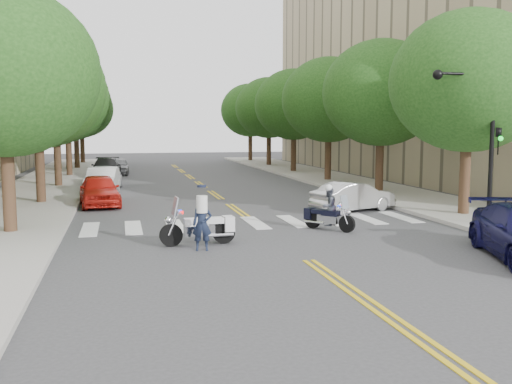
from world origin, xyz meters
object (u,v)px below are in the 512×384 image
object	(u,v)px
officer_standing	(202,224)
convertible	(353,197)
motorcycle_parked	(204,228)
motorcycle_police	(327,210)

from	to	relation	value
officer_standing	convertible	xyz separation A→B (m)	(7.64, 6.50, -0.15)
motorcycle_parked	convertible	xyz separation A→B (m)	(7.45, 5.64, 0.11)
officer_standing	convertible	size ratio (longest dim) A/B	0.40
motorcycle_parked	convertible	size ratio (longest dim) A/B	0.61
motorcycle_parked	motorcycle_police	bearing A→B (deg)	-76.34
officer_standing	convertible	bearing A→B (deg)	49.53
motorcycle_police	convertible	world-z (taller)	motorcycle_police
motorcycle_parked	convertible	bearing A→B (deg)	-57.41
motorcycle_parked	officer_standing	bearing A→B (deg)	163.14
convertible	officer_standing	bearing A→B (deg)	110.10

